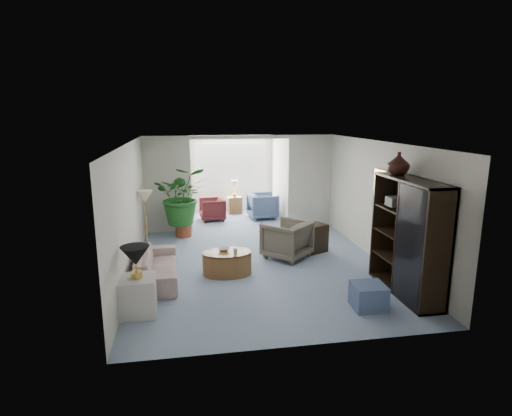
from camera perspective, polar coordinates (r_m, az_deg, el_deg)
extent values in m
plane|color=#8A99B6|center=(8.59, 0.68, -8.05)|extent=(6.00, 6.00, 0.00)
plane|color=#8A99B6|center=(12.47, -2.73, -1.47)|extent=(2.60, 2.60, 0.00)
cube|color=silver|center=(11.06, -11.91, 3.08)|extent=(1.20, 0.12, 2.50)
cube|color=silver|center=(11.55, 7.31, 3.64)|extent=(1.20, 0.12, 2.50)
cube|color=silver|center=(11.02, -2.14, 9.58)|extent=(2.60, 0.12, 0.10)
cube|color=white|center=(13.27, -3.37, 5.54)|extent=(2.20, 0.02, 1.50)
cube|color=white|center=(13.24, -3.35, 5.52)|extent=(2.20, 0.02, 1.50)
cube|color=beige|center=(8.84, 16.76, 3.41)|extent=(0.04, 0.50, 0.40)
imported|color=beige|center=(8.09, -13.36, -7.67)|extent=(0.80, 1.90, 0.55)
cube|color=silver|center=(6.85, -15.73, -11.40)|extent=(0.56, 0.56, 0.60)
cone|color=black|center=(6.62, -16.07, -6.26)|extent=(0.44, 0.44, 0.30)
cone|color=#FBEEC7|center=(9.60, -14.89, 1.49)|extent=(0.36, 0.36, 0.28)
cylinder|color=brown|center=(8.19, -3.94, -7.47)|extent=(1.07, 1.07, 0.45)
imported|color=silver|center=(8.19, -4.39, -5.58)|extent=(0.26, 0.26, 0.06)
imported|color=silver|center=(8.02, -2.82, -5.86)|extent=(0.10, 0.10, 0.09)
imported|color=#696353|center=(9.06, 4.19, -4.31)|extent=(1.23, 1.23, 0.80)
cube|color=black|center=(9.54, 7.84, -4.05)|extent=(0.65, 0.59, 0.63)
cube|color=black|center=(7.57, 19.93, -3.76)|extent=(0.48, 1.80, 1.99)
imported|color=black|center=(7.77, 18.79, 5.76)|extent=(0.38, 0.38, 0.40)
cube|color=slate|center=(7.06, 15.02, -11.49)|extent=(0.52, 0.52, 0.40)
cylinder|color=brown|center=(10.81, -9.80, -2.98)|extent=(0.40, 0.40, 0.32)
imported|color=#226020|center=(10.60, -9.98, 1.67)|extent=(1.32, 1.14, 1.47)
imported|color=slate|center=(12.46, 0.93, 0.31)|extent=(0.88, 0.86, 0.75)
imported|color=maroon|center=(12.29, -5.96, -0.18)|extent=(0.76, 0.74, 0.65)
cube|color=brown|center=(13.10, -2.91, 0.40)|extent=(0.45, 0.36, 0.52)
cube|color=#565351|center=(7.75, 18.51, 0.85)|extent=(0.30, 0.26, 0.16)
cube|color=#272522|center=(7.29, 21.09, -7.43)|extent=(0.30, 0.26, 0.16)
cube|color=#494543|center=(7.41, 20.12, -3.36)|extent=(0.30, 0.26, 0.16)
cube|color=#342F28|center=(7.10, 21.40, -0.41)|extent=(0.30, 0.26, 0.16)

